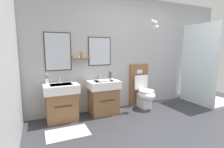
# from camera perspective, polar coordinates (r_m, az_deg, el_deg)

# --- Properties ---
(ground_plane) EXTENTS (6.27, 5.04, 0.10)m
(ground_plane) POSITION_cam_1_polar(r_m,az_deg,el_deg) (3.03, 26.60, -20.10)
(ground_plane) COLOR #2D2D33
(ground_plane) RESTS_ON ground
(wall_back) EXTENTS (5.07, 0.57, 2.51)m
(wall_back) POSITION_cam_1_polar(r_m,az_deg,el_deg) (4.09, 7.07, 7.03)
(wall_back) COLOR #A8A8AA
(wall_back) RESTS_ON ground
(bath_mat) EXTENTS (0.68, 0.44, 0.01)m
(bath_mat) POSITION_cam_1_polar(r_m,az_deg,el_deg) (2.98, -14.69, -18.74)
(bath_mat) COLOR #9E9993
(bath_mat) RESTS_ON ground
(vanity_sink_left) EXTENTS (0.63, 0.49, 0.70)m
(vanity_sink_left) POSITION_cam_1_polar(r_m,az_deg,el_deg) (3.40, -16.64, -8.73)
(vanity_sink_left) COLOR brown
(vanity_sink_left) RESTS_ON ground
(tap_on_left_sink) EXTENTS (0.03, 0.13, 0.11)m
(tap_on_left_sink) POSITION_cam_1_polar(r_m,az_deg,el_deg) (3.48, -17.32, -1.57)
(tap_on_left_sink) COLOR silver
(tap_on_left_sink) RESTS_ON vanity_sink_left
(vanity_sink_right) EXTENTS (0.63, 0.49, 0.70)m
(vanity_sink_right) POSITION_cam_1_polar(r_m,az_deg,el_deg) (3.60, -2.94, -7.41)
(vanity_sink_right) COLOR brown
(vanity_sink_right) RESTS_ON ground
(tap_on_right_sink) EXTENTS (0.03, 0.13, 0.11)m
(tap_on_right_sink) POSITION_cam_1_polar(r_m,az_deg,el_deg) (3.68, -4.01, -0.69)
(tap_on_right_sink) COLOR silver
(tap_on_right_sink) RESTS_ON vanity_sink_right
(toilet) EXTENTS (0.48, 0.63, 1.00)m
(toilet) POSITION_cam_1_polar(r_m,az_deg,el_deg) (4.05, 10.20, -5.68)
(toilet) COLOR brown
(toilet) RESTS_ON ground
(toothbrush_cup) EXTENTS (0.07, 0.07, 0.20)m
(toothbrush_cup) POSITION_cam_1_polar(r_m,az_deg,el_deg) (3.45, -21.17, -2.08)
(toothbrush_cup) COLOR silver
(toothbrush_cup) RESTS_ON vanity_sink_left
(soap_dispenser) EXTENTS (0.06, 0.06, 0.19)m
(soap_dispenser) POSITION_cam_1_polar(r_m,az_deg,el_deg) (3.76, -0.48, -0.33)
(soap_dispenser) COLOR #4C4C51
(soap_dispenser) RESTS_ON vanity_sink_right
(folded_hand_towel) EXTENTS (0.22, 0.16, 0.04)m
(folded_hand_towel) POSITION_cam_1_polar(r_m,az_deg,el_deg) (3.37, -2.72, -2.34)
(folded_hand_towel) COLOR white
(folded_hand_towel) RESTS_ON vanity_sink_right
(shower_tray) EXTENTS (0.96, 0.99, 1.95)m
(shower_tray) POSITION_cam_1_polar(r_m,az_deg,el_deg) (4.91, 28.74, -3.77)
(shower_tray) COLOR white
(shower_tray) RESTS_ON ground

